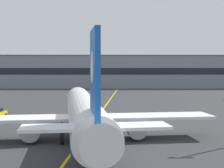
% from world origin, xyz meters
% --- Properties ---
extents(ground_plane, '(400.00, 400.00, 0.00)m').
position_xyz_m(ground_plane, '(0.00, 0.00, 0.00)').
color(ground_plane, '#2D2D30').
extents(taxiway_centreline, '(12.47, 179.61, 0.01)m').
position_xyz_m(taxiway_centreline, '(0.00, 30.00, 0.00)').
color(taxiway_centreline, yellow).
rests_on(taxiway_centreline, ground).
extents(airliner_foreground, '(32.35, 41.48, 11.65)m').
position_xyz_m(airliner_foreground, '(-0.97, 10.06, 3.37)').
color(airliner_foreground, white).
rests_on(airliner_foreground, ground).
extents(safety_cone_by_nose_gear, '(0.44, 0.44, 0.55)m').
position_xyz_m(safety_cone_by_nose_gear, '(1.01, 26.23, 0.26)').
color(safety_cone_by_nose_gear, orange).
rests_on(safety_cone_by_nose_gear, ground).
extents(terminal_building, '(143.85, 12.40, 14.21)m').
position_xyz_m(terminal_building, '(11.38, 120.89, 7.11)').
color(terminal_building, gray).
rests_on(terminal_building, ground).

